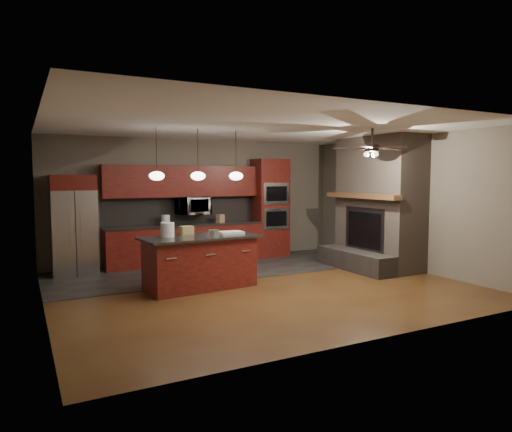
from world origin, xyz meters
TOP-DOWN VIEW (x-y plane):
  - ground at (0.00, 0.00)m, footprint 7.00×7.00m
  - ceiling at (0.00, 0.00)m, footprint 7.00×6.00m
  - back_wall at (0.00, 3.00)m, footprint 7.00×0.02m
  - right_wall at (3.50, 0.00)m, footprint 0.02×6.00m
  - left_wall at (-3.50, 0.00)m, footprint 0.02×6.00m
  - slate_tile_patch at (0.00, 1.80)m, footprint 7.00×2.40m
  - fireplace_column at (3.04, 0.40)m, footprint 1.30×2.10m
  - back_cabinetry at (-0.48, 2.74)m, footprint 3.59×0.64m
  - oven_tower at (1.70, 2.69)m, footprint 0.80×0.63m
  - microwave at (-0.27, 2.75)m, footprint 0.73×0.41m
  - refrigerator at (-2.82, 2.62)m, footprint 0.84×0.75m
  - kitchen_island at (-1.00, 0.37)m, footprint 2.09×1.10m
  - white_bucket at (-1.54, 0.48)m, footprint 0.23×0.23m
  - paint_can at (-0.83, 0.14)m, footprint 0.25×0.25m
  - paint_tray at (-0.38, 0.43)m, footprint 0.43×0.31m
  - cardboard_box at (-1.13, 0.72)m, footprint 0.25×0.20m
  - counter_bucket at (-0.93, 2.70)m, footprint 0.23×0.23m
  - counter_box at (0.35, 2.65)m, footprint 0.20×0.18m
  - pendant_left at (-1.65, 0.70)m, footprint 0.26×0.26m
  - pendant_center at (-0.90, 0.70)m, footprint 0.26×0.26m
  - pendant_right at (-0.15, 0.70)m, footprint 0.26×0.26m
  - ceiling_fan at (1.80, -0.80)m, footprint 1.27×1.33m

SIDE VIEW (x-z plane):
  - ground at x=0.00m, z-range 0.00..0.00m
  - slate_tile_patch at x=0.00m, z-range 0.00..0.01m
  - kitchen_island at x=-1.00m, z-range 0.01..0.93m
  - back_cabinetry at x=-0.48m, z-range -0.21..1.99m
  - paint_tray at x=-0.38m, z-range 0.92..0.96m
  - paint_can at x=-0.83m, z-range 0.92..1.04m
  - counter_box at x=0.35m, z-range 0.90..1.08m
  - refrigerator at x=-2.82m, z-range 0.00..1.98m
  - cardboard_box at x=-1.13m, z-range 0.92..1.07m
  - counter_bucket at x=-0.93m, z-range 0.90..1.12m
  - white_bucket at x=-1.54m, z-range 0.92..1.17m
  - oven_tower at x=1.70m, z-range 0.00..2.38m
  - fireplace_column at x=3.04m, z-range -0.10..2.70m
  - microwave at x=-0.27m, z-range 1.05..1.55m
  - back_wall at x=0.00m, z-range 0.00..2.80m
  - right_wall at x=3.50m, z-range 0.00..2.80m
  - left_wall at x=-3.50m, z-range 0.00..2.80m
  - pendant_left at x=-1.65m, z-range 1.51..2.42m
  - pendant_center at x=-0.90m, z-range 1.51..2.42m
  - pendant_right at x=-0.15m, z-range 1.51..2.42m
  - ceiling_fan at x=1.80m, z-range 2.25..2.66m
  - ceiling at x=0.00m, z-range 2.79..2.81m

